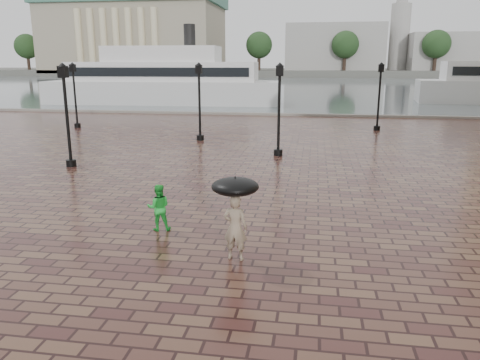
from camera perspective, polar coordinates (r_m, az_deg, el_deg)
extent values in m
plane|color=#371B19|center=(11.24, -17.13, -10.46)|extent=(300.00, 300.00, 0.00)
plane|color=#4D5A5E|center=(101.32, 6.51, 11.55)|extent=(240.00, 240.00, 0.00)
cube|color=slate|center=(41.63, 2.49, 7.91)|extent=(80.00, 0.60, 0.30)
cube|color=#4C4C47|center=(169.21, 7.66, 12.89)|extent=(300.00, 60.00, 2.00)
cube|color=gray|center=(165.45, -12.63, 16.47)|extent=(55.00, 30.00, 22.00)
cube|color=#3A6A58|center=(166.42, -12.87, 20.60)|extent=(57.00, 32.00, 4.00)
cube|color=#9A9792|center=(159.25, 11.38, 15.55)|extent=(30.00, 22.00, 14.00)
cube|color=#9A9792|center=(164.14, 24.03, 14.06)|extent=(25.00, 22.00, 11.00)
cylinder|color=#9A9792|center=(161.26, 18.84, 16.14)|extent=(6.00, 6.00, 20.00)
cylinder|color=#2D2119|center=(174.98, -24.36, 12.82)|extent=(1.00, 1.00, 8.00)
sphere|color=#1B3317|center=(175.04, -24.54, 14.61)|extent=(8.00, 8.00, 8.00)
cylinder|color=#2D2119|center=(162.50, -16.53, 13.46)|extent=(1.00, 1.00, 8.00)
sphere|color=#1B3317|center=(162.57, -16.67, 15.39)|extent=(8.00, 8.00, 8.00)
cylinder|color=#2D2119|center=(153.35, -7.56, 13.89)|extent=(1.00, 1.00, 8.00)
sphere|color=#1B3317|center=(153.43, -7.63, 15.95)|extent=(8.00, 8.00, 8.00)
cylinder|color=#2D2119|center=(148.15, 2.32, 13.99)|extent=(1.00, 1.00, 8.00)
sphere|color=#1B3317|center=(148.23, 2.34, 16.12)|extent=(8.00, 8.00, 8.00)
cylinder|color=#2D2119|center=(147.33, 12.59, 13.67)|extent=(1.00, 1.00, 8.00)
sphere|color=#1B3317|center=(147.41, 12.71, 15.81)|extent=(8.00, 8.00, 8.00)
cylinder|color=#2D2119|center=(150.94, 22.63, 12.95)|extent=(1.00, 1.00, 8.00)
sphere|color=#1B3317|center=(151.02, 22.83, 15.03)|extent=(8.00, 8.00, 8.00)
cylinder|color=black|center=(22.36, -19.89, 1.96)|extent=(0.44, 0.44, 0.30)
cylinder|color=black|center=(22.07, -20.29, 6.66)|extent=(0.14, 0.14, 4.00)
cube|color=black|center=(21.92, -20.78, 12.23)|extent=(0.35, 0.35, 0.50)
sphere|color=beige|center=(21.92, -20.78, 12.23)|extent=(0.28, 0.28, 0.28)
cylinder|color=black|center=(23.59, 4.67, 3.37)|extent=(0.44, 0.44, 0.30)
cylinder|color=black|center=(23.31, 4.76, 7.84)|extent=(0.14, 0.14, 4.00)
cube|color=black|center=(23.17, 4.87, 13.13)|extent=(0.35, 0.35, 0.50)
sphere|color=beige|center=(23.17, 4.87, 13.13)|extent=(0.28, 0.28, 0.28)
cylinder|color=black|center=(35.60, -19.20, 6.30)|extent=(0.44, 0.44, 0.30)
cylinder|color=black|center=(35.42, -19.44, 9.27)|extent=(0.14, 0.14, 4.00)
cube|color=black|center=(35.33, -19.73, 12.73)|extent=(0.35, 0.35, 0.50)
sphere|color=beige|center=(35.33, -19.73, 12.73)|extent=(0.28, 0.28, 0.28)
cylinder|color=black|center=(33.67, 16.34, 6.11)|extent=(0.44, 0.44, 0.30)
cylinder|color=black|center=(33.47, 16.56, 9.24)|extent=(0.14, 0.14, 4.00)
cube|color=black|center=(33.38, 16.83, 12.91)|extent=(0.35, 0.35, 0.50)
sphere|color=beige|center=(33.38, 16.83, 12.91)|extent=(0.28, 0.28, 0.28)
cylinder|color=black|center=(28.28, -4.87, 5.18)|extent=(0.44, 0.44, 0.30)
cylinder|color=black|center=(28.05, -4.95, 8.91)|extent=(0.14, 0.14, 4.00)
cube|color=black|center=(27.93, -5.04, 13.31)|extent=(0.35, 0.35, 0.50)
sphere|color=beige|center=(27.93, -5.04, 13.31)|extent=(0.28, 0.28, 0.28)
imported|color=gray|center=(11.03, -0.58, -5.82)|extent=(0.62, 0.44, 1.58)
imported|color=green|center=(13.16, -9.88, -3.31)|extent=(0.75, 0.66, 1.31)
cube|color=silver|center=(53.73, -9.28, 10.49)|extent=(26.12, 7.28, 2.49)
cube|color=silver|center=(53.64, -9.38, 12.92)|extent=(20.92, 6.24, 2.07)
cube|color=silver|center=(53.63, -9.47, 14.91)|extent=(12.61, 5.27, 1.66)
cylinder|color=black|center=(52.93, -6.17, 17.05)|extent=(1.24, 1.24, 2.49)
cube|color=black|center=(51.00, -10.24, 12.82)|extent=(19.66, 0.91, 0.93)
cube|color=black|center=(56.28, -8.60, 13.00)|extent=(19.66, 0.91, 0.93)
cylinder|color=black|center=(10.85, -0.59, -3.07)|extent=(0.02, 0.02, 0.95)
ellipsoid|color=black|center=(10.73, -0.60, -0.81)|extent=(1.10, 1.10, 0.39)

